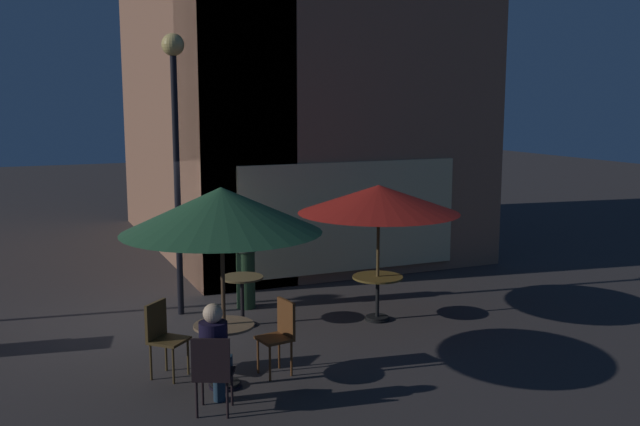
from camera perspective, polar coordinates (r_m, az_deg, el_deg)
ground_plane at (r=11.56m, az=-13.68°, el=-8.66°), size 60.00×60.00×0.00m
cafe_building at (r=15.91m, az=-5.57°, el=14.17°), size 6.42×8.86×9.82m
street_lamp_near_corner at (r=11.51m, az=-11.48°, el=7.65°), size 0.35×0.35×4.48m
cafe_table_0 at (r=8.84m, az=-7.64°, el=-10.10°), size 0.73×0.73×0.79m
cafe_table_1 at (r=11.38m, az=4.61°, el=-5.89°), size 0.80×0.80×0.71m
cafe_table_2 at (r=11.13m, az=-6.22°, el=-6.27°), size 0.65×0.65×0.78m
patio_umbrella_0 at (r=8.46m, az=-7.86°, el=0.20°), size 2.38×2.38×2.45m
patio_umbrella_1 at (r=11.10m, az=4.70°, el=1.09°), size 2.52×2.52×2.16m
cafe_chair_0 at (r=8.11m, az=-8.56°, el=-12.17°), size 0.56×0.56×0.91m
cafe_chair_1 at (r=9.19m, az=-3.17°, el=-9.30°), size 0.45×0.45×0.95m
cafe_chair_2 at (r=9.30m, az=-12.44°, el=-9.26°), size 0.58×0.58×0.96m
patron_seated_0 at (r=8.19m, az=-8.40°, el=-10.70°), size 0.44×0.52×1.25m
patron_standing_1 at (r=11.98m, az=-5.96°, el=-3.45°), size 0.37×0.37×1.76m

